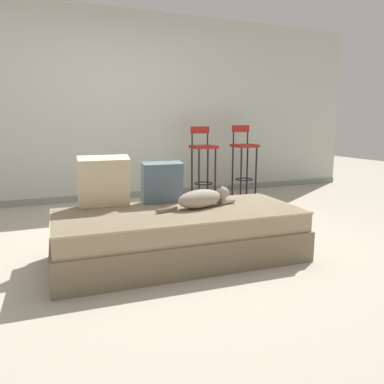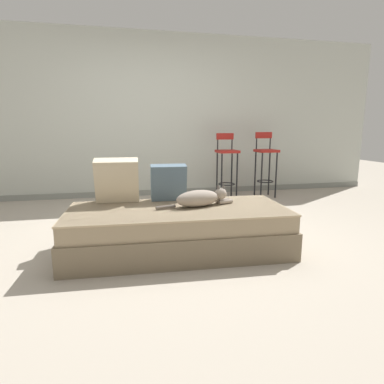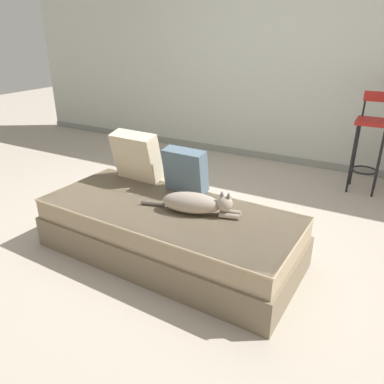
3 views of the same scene
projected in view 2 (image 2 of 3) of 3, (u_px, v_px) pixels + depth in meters
The scene contains 9 objects.
ground_plane at pixel (172, 237), 3.32m from camera, with size 16.00×16.00×0.00m, color #A89E8E.
wall_back_panel at pixel (150, 116), 5.22m from camera, with size 8.00×0.10×2.60m, color #B7BCB2.
wall_baseboard_trim at pixel (152, 192), 5.41m from camera, with size 8.00×0.02×0.09m, color gray.
couch at pixel (178, 229), 2.89m from camera, with size 1.99×0.94×0.41m.
throw_pillow_corner at pixel (117, 180), 3.04m from camera, with size 0.41×0.25×0.43m.
throw_pillow_middle at pixel (169, 182), 3.13m from camera, with size 0.35×0.19×0.36m.
cat at pixel (201, 198), 2.91m from camera, with size 0.74×0.27×0.19m.
bar_stool_near_window at pixel (227, 160), 5.06m from camera, with size 0.32×0.32×1.03m.
bar_stool_by_doorway at pixel (266, 159), 5.20m from camera, with size 0.32×0.32×1.05m.
Camera 2 is at (-0.47, -3.14, 1.10)m, focal length 30.00 mm.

